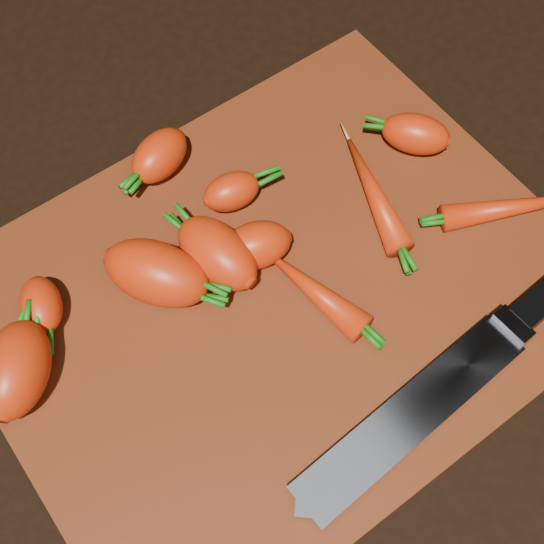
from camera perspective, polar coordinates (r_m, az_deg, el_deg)
ground at (r=0.67m, az=0.51°, el=-2.03°), size 2.00×2.00×0.01m
cutting_board at (r=0.66m, az=0.51°, el=-1.60°), size 0.50×0.40×0.01m
carrot_0 at (r=0.63m, az=-18.75°, el=-6.98°), size 0.10×0.10×0.05m
carrot_1 at (r=0.65m, az=-1.18°, el=2.02°), size 0.07×0.06×0.04m
carrot_2 at (r=0.64m, az=-8.71°, el=-0.08°), size 0.10×0.11×0.05m
carrot_3 at (r=0.64m, az=-4.14°, el=1.43°), size 0.06×0.09×0.05m
carrot_4 at (r=0.71m, az=-8.48°, el=8.67°), size 0.07×0.06×0.04m
carrot_5 at (r=0.69m, az=-3.07°, el=6.08°), size 0.06×0.04×0.03m
carrot_6 at (r=0.73m, az=10.76°, el=10.18°), size 0.07×0.07×0.04m
carrot_7 at (r=0.70m, az=7.68°, el=5.96°), size 0.06×0.13×0.03m
carrot_8 at (r=0.72m, az=18.06°, el=4.71°), size 0.14×0.08×0.02m
carrot_9 at (r=0.64m, az=3.17°, el=-1.40°), size 0.05×0.11×0.03m
carrot_10 at (r=0.66m, az=-16.98°, el=-2.42°), size 0.05×0.06×0.03m
knife at (r=0.62m, az=11.86°, el=-9.28°), size 0.36×0.05×0.02m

